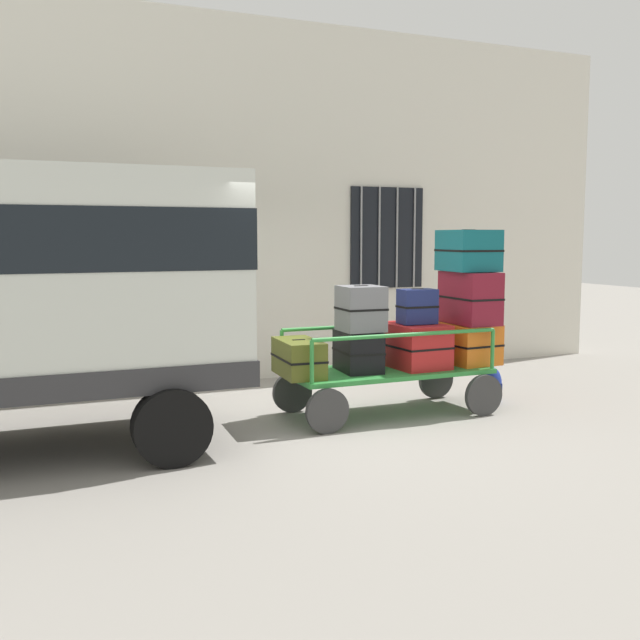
# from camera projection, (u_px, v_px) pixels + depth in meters

# --- Properties ---
(ground_plane) EXTENTS (40.00, 40.00, 0.00)m
(ground_plane) POSITION_uv_depth(u_px,v_px,m) (317.00, 420.00, 8.15)
(ground_plane) COLOR gray
(building_wall) EXTENTS (12.00, 0.38, 5.00)m
(building_wall) POSITION_uv_depth(u_px,v_px,m) (243.00, 202.00, 10.31)
(building_wall) COLOR silver
(building_wall) RESTS_ON ground
(luggage_cart) EXTENTS (2.40, 1.06, 0.52)m
(luggage_cart) POSITION_uv_depth(u_px,v_px,m) (387.00, 379.00, 8.40)
(luggage_cart) COLOR #2D8438
(luggage_cart) RESTS_ON ground
(cart_railing) EXTENTS (2.27, 0.93, 0.47)m
(cart_railing) POSITION_uv_depth(u_px,v_px,m) (388.00, 336.00, 8.34)
(cart_railing) COLOR #2D8438
(cart_railing) RESTS_ON luggage_cart
(suitcase_left_bottom) EXTENTS (0.46, 0.80, 0.40)m
(suitcase_left_bottom) POSITION_uv_depth(u_px,v_px,m) (299.00, 358.00, 7.97)
(suitcase_left_bottom) COLOR #4C5119
(suitcase_left_bottom) RESTS_ON luggage_cart
(suitcase_midleft_bottom) EXTENTS (0.47, 0.65, 0.46)m
(suitcase_midleft_bottom) POSITION_uv_depth(u_px,v_px,m) (358.00, 351.00, 8.25)
(suitcase_midleft_bottom) COLOR black
(suitcase_midleft_bottom) RESTS_ON luggage_cart
(suitcase_midleft_middle) EXTENTS (0.48, 0.48, 0.51)m
(suitcase_midleft_middle) POSITION_uv_depth(u_px,v_px,m) (361.00, 308.00, 8.14)
(suitcase_midleft_middle) COLOR slate
(suitcase_midleft_middle) RESTS_ON suitcase_midleft_bottom
(suitcase_center_bottom) EXTENTS (0.61, 0.79, 0.51)m
(suitcase_center_bottom) POSITION_uv_depth(u_px,v_px,m) (415.00, 345.00, 8.51)
(suitcase_center_bottom) COLOR #B21E1E
(suitcase_center_bottom) RESTS_ON luggage_cart
(suitcase_center_middle) EXTENTS (0.43, 0.29, 0.40)m
(suitcase_center_middle) POSITION_uv_depth(u_px,v_px,m) (417.00, 306.00, 8.41)
(suitcase_center_middle) COLOR navy
(suitcase_center_middle) RESTS_ON suitcase_center_bottom
(suitcase_midright_bottom) EXTENTS (0.60, 0.75, 0.48)m
(suitcase_midright_bottom) POSITION_uv_depth(u_px,v_px,m) (467.00, 343.00, 8.79)
(suitcase_midright_bottom) COLOR orange
(suitcase_midright_bottom) RESTS_ON luggage_cart
(suitcase_midright_middle) EXTENTS (0.46, 0.78, 0.62)m
(suitcase_midright_middle) POSITION_uv_depth(u_px,v_px,m) (470.00, 298.00, 8.69)
(suitcase_midright_middle) COLOR maroon
(suitcase_midright_middle) RESTS_ON suitcase_midright_bottom
(suitcase_midright_top) EXTENTS (0.59, 0.74, 0.49)m
(suitcase_midright_top) POSITION_uv_depth(u_px,v_px,m) (468.00, 251.00, 8.68)
(suitcase_midright_top) COLOR #0F5960
(suitcase_midright_top) RESTS_ON suitcase_midright_middle
(backpack) EXTENTS (0.27, 0.22, 0.44)m
(backpack) POSITION_uv_depth(u_px,v_px,m) (492.00, 385.00, 9.00)
(backpack) COLOR navy
(backpack) RESTS_ON ground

